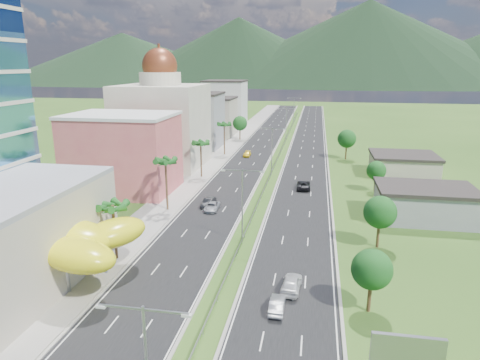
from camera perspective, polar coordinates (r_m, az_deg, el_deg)
The scene contains 34 objects.
ground at distance 53.51m, azimuth -1.58°, elevation -12.62°, with size 500.00×500.00×0.00m, color #2D5119.
road_left at distance 139.62m, azimuth 2.88°, elevation 4.94°, with size 11.00×260.00×0.04m, color black.
road_right at distance 138.58m, azimuth 9.06°, elevation 4.69°, with size 11.00×260.00×0.04m, color black.
sidewalk_left at distance 141.10m, azimuth -0.96°, elevation 5.08°, with size 7.00×260.00×0.12m, color gray.
median_guardrail at distance 121.15m, azimuth 5.32°, elevation 3.59°, with size 0.10×216.06×0.76m.
streetlight_median_b at distance 59.97m, azimuth 0.31°, elevation -2.47°, with size 6.04×0.25×11.00m.
streetlight_median_c at distance 98.48m, azimuth 4.29°, elevation 4.54°, with size 6.04×0.25×11.00m.
streetlight_median_d at distance 142.79m, azimuth 6.19°, elevation 7.83°, with size 6.04×0.25×11.00m.
streetlight_median_e at distance 187.43m, azimuth 7.20°, elevation 9.56°, with size 6.04×0.25×11.00m.
lime_canopy at distance 55.43m, azimuth -23.39°, elevation -7.25°, with size 18.00×15.00×7.40m.
pink_shophouse at distance 88.64m, azimuth -15.32°, elevation 3.32°, with size 20.00×15.00×15.00m, color #C9525A.
domed_building at distance 108.94m, azimuth -10.32°, elevation 7.82°, with size 20.00×20.00×28.70m.
midrise_grey at distance 132.61m, azimuth -6.10°, elevation 7.81°, with size 16.00×15.00×16.00m, color gray.
midrise_beige at distance 153.88m, azimuth -3.80°, elevation 8.33°, with size 16.00×15.00×13.00m, color #BBAC9A.
midrise_white at distance 175.90m, azimuth -2.01°, elevation 10.04°, with size 16.00×15.00×18.00m, color silver.
billboard at distance 35.75m, azimuth 21.35°, elevation -21.13°, with size 5.20×0.35×6.20m.
shed_near at distance 76.96m, azimuth 23.40°, elevation -3.05°, with size 15.00×10.00×5.00m, color gray.
shed_far at distance 105.79m, azimuth 20.92°, elevation 1.79°, with size 14.00×12.00×4.40m, color #BBAC9A.
palm_tree_b at distance 57.36m, azimuth -16.59°, elevation -3.64°, with size 3.60×3.60×8.10m.
palm_tree_c at distance 74.64m, azimuth -9.91°, elevation 2.25°, with size 3.60×3.60×9.60m.
palm_tree_d at distance 96.30m, azimuth -5.26°, elevation 4.75°, with size 3.60×3.60×8.60m.
palm_tree_e at distance 120.15m, azimuth -2.12°, elevation 7.27°, with size 3.60×3.60×9.40m.
leafy_tree_lfar at distance 144.83m, azimuth -0.00°, elevation 7.56°, with size 4.90×4.90×8.05m.
leafy_tree_ra at distance 46.41m, azimuth 17.17°, elevation -11.34°, with size 4.20×4.20×6.90m.
leafy_tree_rb at distance 62.27m, azimuth 18.18°, elevation -4.11°, with size 4.55×4.55×7.47m.
leafy_tree_rc at distance 89.57m, azimuth 17.71°, elevation 1.21°, with size 3.85×3.85×6.33m.
leafy_tree_rd at distance 118.19m, azimuth 14.05°, elevation 5.35°, with size 4.90×4.90×8.05m.
mountain_ridge at distance 499.45m, azimuth 16.23°, elevation 11.82°, with size 860.00×140.00×90.00m, color black, non-canonical shape.
car_dark_left at distance 77.46m, azimuth -4.24°, elevation -2.99°, with size 1.63×4.69×1.54m, color black.
car_silver_mid_left at distance 75.48m, azimuth -3.74°, elevation -3.55°, with size 2.24×4.87×1.35m, color #9FA1A6.
car_yellow_far_left at distance 119.12m, azimuth 0.95°, elevation 3.49°, with size 1.85×4.54×1.32m, color yellow.
car_white_near_right at distance 50.31m, azimuth 6.89°, elevation -13.49°, with size 2.06×5.13×1.75m, color silver.
car_silver_right at distance 46.63m, azimuth 4.97°, elevation -16.19°, with size 1.48×4.24×1.40m, color #96989D.
car_dark_far_right at distance 89.05m, azimuth 8.47°, elevation -0.64°, with size 2.73×5.92×1.64m, color black.
Camera 1 is at (9.72, -46.28, 25.04)m, focal length 32.00 mm.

